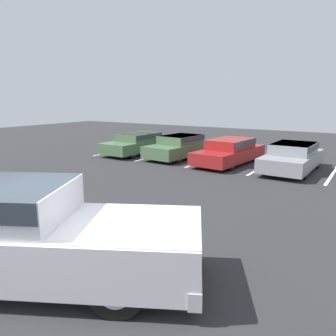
{
  "coord_description": "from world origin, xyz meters",
  "views": [
    {
      "loc": [
        4.25,
        -3.14,
        3.11
      ],
      "look_at": [
        -1.08,
        5.21,
        1.0
      ],
      "focal_mm": 35.0,
      "sensor_mm": 36.0,
      "label": 1
    }
  ],
  "objects_px": {
    "pickup_truck": "(23,234)",
    "parked_sedan_c": "(230,151)",
    "parked_sedan_b": "(180,146)",
    "wheel_stop_curb": "(174,147)",
    "parked_sedan_d": "(292,156)",
    "parked_sedan_a": "(138,143)"
  },
  "relations": [
    {
      "from": "parked_sedan_b",
      "to": "parked_sedan_d",
      "type": "relative_size",
      "value": 1.0
    },
    {
      "from": "pickup_truck",
      "to": "parked_sedan_d",
      "type": "height_order",
      "value": "pickup_truck"
    },
    {
      "from": "parked_sedan_a",
      "to": "parked_sedan_c",
      "type": "height_order",
      "value": "parked_sedan_c"
    },
    {
      "from": "parked_sedan_a",
      "to": "parked_sedan_d",
      "type": "height_order",
      "value": "parked_sedan_d"
    },
    {
      "from": "pickup_truck",
      "to": "parked_sedan_b",
      "type": "distance_m",
      "value": 12.45
    },
    {
      "from": "parked_sedan_b",
      "to": "wheel_stop_curb",
      "type": "bearing_deg",
      "value": -138.11
    },
    {
      "from": "pickup_truck",
      "to": "parked_sedan_c",
      "type": "relative_size",
      "value": 1.32
    },
    {
      "from": "parked_sedan_d",
      "to": "parked_sedan_b",
      "type": "bearing_deg",
      "value": -90.34
    },
    {
      "from": "pickup_truck",
      "to": "parked_sedan_b",
      "type": "xyz_separation_m",
      "value": [
        -3.86,
        11.84,
        -0.22
      ]
    },
    {
      "from": "parked_sedan_c",
      "to": "parked_sedan_a",
      "type": "bearing_deg",
      "value": -84.5
    },
    {
      "from": "wheel_stop_curb",
      "to": "parked_sedan_a",
      "type": "bearing_deg",
      "value": -105.68
    },
    {
      "from": "parked_sedan_b",
      "to": "parked_sedan_d",
      "type": "bearing_deg",
      "value": 93.03
    },
    {
      "from": "parked_sedan_c",
      "to": "wheel_stop_curb",
      "type": "bearing_deg",
      "value": -114.48
    },
    {
      "from": "wheel_stop_curb",
      "to": "parked_sedan_b",
      "type": "bearing_deg",
      "value": -53.07
    },
    {
      "from": "parked_sedan_c",
      "to": "wheel_stop_curb",
      "type": "relative_size",
      "value": 2.38
    },
    {
      "from": "parked_sedan_a",
      "to": "parked_sedan_b",
      "type": "height_order",
      "value": "parked_sedan_b"
    },
    {
      "from": "pickup_truck",
      "to": "parked_sedan_d",
      "type": "relative_size",
      "value": 1.43
    },
    {
      "from": "parked_sedan_b",
      "to": "parked_sedan_d",
      "type": "distance_m",
      "value": 5.78
    },
    {
      "from": "parked_sedan_d",
      "to": "parked_sedan_c",
      "type": "bearing_deg",
      "value": -90.39
    },
    {
      "from": "pickup_truck",
      "to": "parked_sedan_a",
      "type": "distance_m",
      "value": 13.41
    },
    {
      "from": "pickup_truck",
      "to": "parked_sedan_b",
      "type": "relative_size",
      "value": 1.43
    },
    {
      "from": "parked_sedan_b",
      "to": "wheel_stop_curb",
      "type": "height_order",
      "value": "parked_sedan_b"
    }
  ]
}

